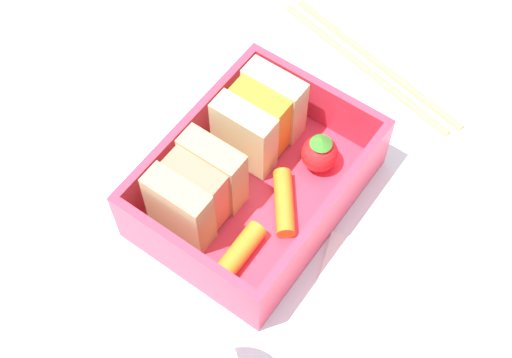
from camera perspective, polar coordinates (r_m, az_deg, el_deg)
The scene contains 10 objects.
ground_plane at distance 53.21cm, azimuth -0.00°, elevation -2.02°, with size 120.00×120.00×2.00cm, color white.
bento_tray at distance 51.81cm, azimuth -0.00°, elevation -1.18°, with size 16.31×12.15×1.20cm, color #E1344F.
bento_rim at distance 49.46cm, azimuth -0.00°, elevation 0.36°, with size 16.31×12.15×4.22cm.
sandwich_left at distance 48.25cm, azimuth -4.77°, elevation -0.85°, with size 5.53×4.66×5.56cm.
sandwich_center_left at distance 51.26cm, azimuth 0.26°, elevation 4.88°, with size 5.53×4.66×5.56cm.
carrot_stick_far_left at distance 48.30cm, azimuth -1.23°, elevation -5.73°, with size 1.46×1.46×4.15cm, color orange.
carrot_stick_left at distance 49.94cm, azimuth 2.08°, elevation -2.11°, with size 1.33×1.33×4.97cm, color orange.
strawberry_far_left at distance 51.37cm, azimuth 5.12°, elevation 2.10°, with size 2.70×2.70×3.30cm.
chopstick_pair at distance 59.84cm, azimuth 9.28°, elevation 9.12°, with size 5.51×18.01×0.70cm.
folded_napkin at distance 49.04cm, azimuth 11.28°, elevation -11.50°, with size 11.09×11.80×0.40cm, color white.
Camera 1 is at (-20.59, -14.83, 45.77)cm, focal length 50.00 mm.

